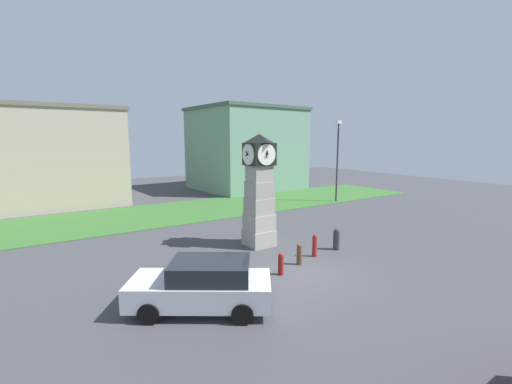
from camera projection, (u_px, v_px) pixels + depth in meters
ground_plane at (299, 273)px, 13.65m from camera, size 75.07×75.07×0.00m
clock_tower at (259, 191)px, 16.84m from camera, size 1.57×1.62×5.55m
bollard_near_tower at (336, 239)px, 16.51m from camera, size 0.31×0.31×1.04m
bollard_mid_row at (315, 245)px, 15.54m from camera, size 0.21×0.21×1.03m
bollard_far_row at (299, 254)px, 14.53m from camera, size 0.23×0.23×0.92m
bollard_end_row at (281, 264)px, 13.44m from camera, size 0.23×0.23×0.90m
car_far_lot at (203, 285)px, 10.63m from camera, size 4.64×3.91×1.60m
street_lamp_far_side at (338, 156)px, 28.74m from camera, size 0.50×0.24×6.80m
warehouse_blue_far at (49, 157)px, 26.78m from camera, size 11.11×7.04×7.81m
storefront_low_left at (246, 148)px, 36.76m from camera, size 11.01×10.12×8.57m
grass_verge_far at (170, 213)px, 24.77m from camera, size 45.04×7.75×0.04m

